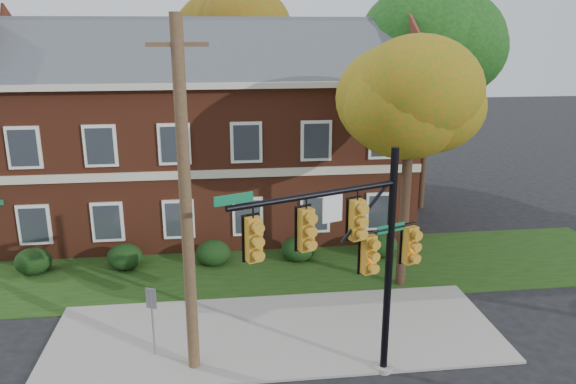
{
  "coord_description": "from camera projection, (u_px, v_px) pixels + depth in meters",
  "views": [
    {
      "loc": [
        -1.54,
        -14.67,
        9.32
      ],
      "look_at": [
        0.62,
        3.0,
        4.09
      ],
      "focal_mm": 35.0,
      "sensor_mm": 36.0,
      "label": 1
    }
  ],
  "objects": [
    {
      "name": "sidewalk",
      "position": [
        276.0,
        333.0,
        17.72
      ],
      "size": [
        14.0,
        5.0,
        0.08
      ],
      "primitive_type": "cube",
      "color": "gray",
      "rests_on": "ground"
    },
    {
      "name": "hedge_center",
      "position": [
        213.0,
        253.0,
        22.78
      ],
      "size": [
        1.4,
        1.26,
        1.05
      ],
      "primitive_type": "ellipsoid",
      "color": "black",
      "rests_on": "ground"
    },
    {
      "name": "ground",
      "position": [
        280.0,
        352.0,
        16.78
      ],
      "size": [
        120.0,
        120.0,
        0.0
      ],
      "primitive_type": "plane",
      "color": "black",
      "rests_on": "ground"
    },
    {
      "name": "tree_far_rear",
      "position": [
        232.0,
        36.0,
        33.06
      ],
      "size": [
        6.84,
        6.46,
        11.52
      ],
      "color": "black",
      "rests_on": "ground"
    },
    {
      "name": "hedge_far_right",
      "position": [
        381.0,
        245.0,
        23.59
      ],
      "size": [
        1.4,
        1.26,
        1.05
      ],
      "primitive_type": "ellipsoid",
      "color": "black",
      "rests_on": "ground"
    },
    {
      "name": "hedge_far_left",
      "position": [
        33.0,
        261.0,
        21.96
      ],
      "size": [
        1.4,
        1.26,
        1.05
      ],
      "primitive_type": "ellipsoid",
      "color": "black",
      "rests_on": "ground"
    },
    {
      "name": "utility_pole",
      "position": [
        186.0,
        204.0,
        14.6
      ],
      "size": [
        1.51,
        0.34,
        9.68
      ],
      "rotation": [
        0.0,
        0.0,
        0.05
      ],
      "color": "#4C3623",
      "rests_on": "ground"
    },
    {
      "name": "grass_strip",
      "position": [
        264.0,
        269.0,
        22.49
      ],
      "size": [
        30.0,
        6.0,
        0.04
      ],
      "primitive_type": "cube",
      "color": "#193811",
      "rests_on": "ground"
    },
    {
      "name": "tree_right_rear",
      "position": [
        438.0,
        53.0,
        27.78
      ],
      "size": [
        6.3,
        5.95,
        10.62
      ],
      "color": "black",
      "rests_on": "ground"
    },
    {
      "name": "apartment_building",
      "position": [
        210.0,
        123.0,
        26.52
      ],
      "size": [
        18.8,
        8.8,
        9.74
      ],
      "color": "maroon",
      "rests_on": "ground"
    },
    {
      "name": "tree_near_right",
      "position": [
        418.0,
        108.0,
        19.19
      ],
      "size": [
        4.5,
        4.25,
        8.58
      ],
      "color": "black",
      "rests_on": "ground"
    },
    {
      "name": "traffic_signal",
      "position": [
        354.0,
        246.0,
        14.21
      ],
      "size": [
        5.42,
        2.25,
        6.43
      ],
      "rotation": [
        0.0,
        0.0,
        0.37
      ],
      "color": "gray",
      "rests_on": "ground"
    },
    {
      "name": "sign_post",
      "position": [
        152.0,
        311.0,
        16.11
      ],
      "size": [
        0.31,
        0.17,
        2.21
      ],
      "rotation": [
        0.0,
        0.0,
        -0.43
      ],
      "color": "slate",
      "rests_on": "ground"
    },
    {
      "name": "hedge_left",
      "position": [
        125.0,
        257.0,
        22.37
      ],
      "size": [
        1.4,
        1.26,
        1.05
      ],
      "primitive_type": "ellipsoid",
      "color": "black",
      "rests_on": "ground"
    },
    {
      "name": "hedge_right",
      "position": [
        298.0,
        249.0,
        23.19
      ],
      "size": [
        1.4,
        1.26,
        1.05
      ],
      "primitive_type": "ellipsoid",
      "color": "black",
      "rests_on": "ground"
    }
  ]
}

